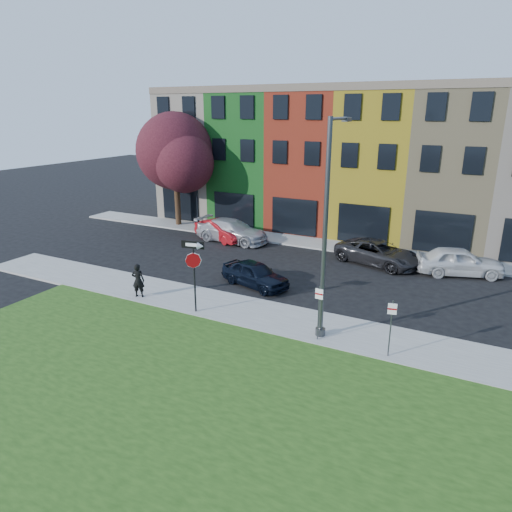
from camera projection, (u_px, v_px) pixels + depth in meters
The scene contains 15 objects.
ground at pixel (251, 352), 17.42m from camera, with size 120.00×120.00×0.00m, color black.
sidewalk_near at pixel (327, 329), 19.07m from camera, with size 40.00×3.00×0.12m, color gray.
sidewalk_far at pixel (314, 243), 31.41m from camera, with size 40.00×2.40×0.12m, color gray.
rowhouse_block at pixel (351, 162), 34.92m from camera, with size 30.00×10.12×10.00m.
stop_sign at pixel (194, 262), 19.93m from camera, with size 1.04×0.26×3.32m.
man at pixel (138, 280), 22.03m from camera, with size 0.71×0.59×1.68m, color black.
sedan_near at pixel (255, 274), 23.76m from camera, with size 4.17×2.60×1.32m, color black.
parked_car_red at pixel (221, 230), 32.23m from camera, with size 4.57×2.86×1.42m, color maroon.
parked_car_silver at pixel (232, 231), 31.83m from camera, with size 5.47×2.54×1.55m, color #A7A6AB.
parked_car_dark at pixel (378, 253), 27.09m from camera, with size 5.62×3.79×1.43m, color black.
parked_car_white at pixel (460, 261), 25.34m from camera, with size 4.98×3.21×1.58m, color silver.
street_lamp at pixel (327, 232), 17.33m from camera, with size 0.40×2.58×8.49m.
parking_sign_a at pixel (319, 307), 17.69m from camera, with size 0.32×0.09×2.27m.
parking_sign_b at pixel (391, 322), 16.49m from camera, with size 0.32×0.11×2.21m.
tree_purple at pixel (177, 153), 34.73m from camera, with size 7.01×6.14×8.62m.
Camera 1 is at (7.25, -13.67, 8.81)m, focal length 32.00 mm.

